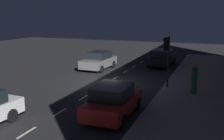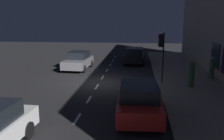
{
  "view_description": "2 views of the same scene",
  "coord_description": "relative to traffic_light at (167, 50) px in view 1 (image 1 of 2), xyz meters",
  "views": [
    {
      "loc": [
        7.16,
        -17.25,
        4.88
      ],
      "look_at": [
        1.36,
        -2.44,
        1.55
      ],
      "focal_mm": 43.07,
      "sensor_mm": 36.0,
      "label": 1
    },
    {
      "loc": [
        2.58,
        -15.78,
        4.29
      ],
      "look_at": [
        0.98,
        -0.73,
        1.09
      ],
      "focal_mm": 37.7,
      "sensor_mm": 36.0,
      "label": 2
    }
  ],
  "objects": [
    {
      "name": "ground_plane",
      "position": [
        -4.19,
        0.03,
        -2.6
      ],
      "size": [
        60.0,
        60.0,
        0.0
      ],
      "primitive_type": "plane",
      "color": "#232326"
    },
    {
      "name": "sidewalk",
      "position": [
        2.06,
        0.03,
        -2.52
      ],
      "size": [
        4.5,
        32.0,
        0.15
      ],
      "color": "gray",
      "rests_on": "ground"
    },
    {
      "name": "lane_centre_line",
      "position": [
        -4.19,
        -0.97,
        -2.59
      ],
      "size": [
        0.12,
        27.2,
        0.01
      ],
      "color": "beige",
      "rests_on": "ground"
    },
    {
      "name": "traffic_light",
      "position": [
        0.0,
        0.0,
        0.0
      ],
      "size": [
        0.46,
        0.32,
        3.37
      ],
      "color": "#2D2D30",
      "rests_on": "sidewalk"
    },
    {
      "name": "parked_car_0",
      "position": [
        -6.77,
        4.42,
        -1.81
      ],
      "size": [
        2.1,
        4.11,
        1.58
      ],
      "rotation": [
        0.0,
        0.0,
        3.09
      ],
      "color": "slate",
      "rests_on": "ground"
    },
    {
      "name": "parked_car_2",
      "position": [
        -1.48,
        -5.7,
        -1.81
      ],
      "size": [
        2.02,
        4.1,
        1.58
      ],
      "rotation": [
        0.0,
        0.0,
        0.03
      ],
      "color": "red",
      "rests_on": "ground"
    },
    {
      "name": "parked_car_3",
      "position": [
        -1.83,
        8.1,
        -1.81
      ],
      "size": [
        2.13,
        4.53,
        1.58
      ],
      "rotation": [
        0.0,
        0.0,
        -0.05
      ],
      "color": "black",
      "rests_on": "ground"
    },
    {
      "name": "pedestrian_1",
      "position": [
        1.86,
        -0.84,
        -1.61
      ],
      "size": [
        0.5,
        0.5,
        1.8
      ],
      "rotation": [
        0.0,
        0.0,
        0.5
      ],
      "color": "#336B38",
      "rests_on": "sidewalk"
    }
  ]
}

